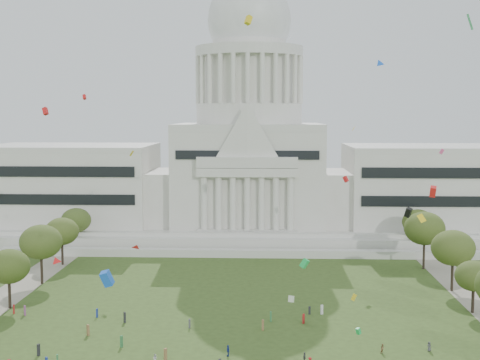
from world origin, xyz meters
TOP-DOWN VIEW (x-y plane):
  - capitol at (0.00, 113.59)m, footprint 160.00×64.50m
  - row_tree_l_3 at (-44.09, 33.92)m, footprint 8.12×8.12m
  - row_tree_r_3 at (44.40, 34.48)m, footprint 7.01×7.01m
  - row_tree_l_4 at (-44.08, 52.42)m, footprint 9.29×9.29m
  - row_tree_r_4 at (44.76, 50.04)m, footprint 9.19×9.19m
  - row_tree_l_5 at (-45.22, 71.01)m, footprint 8.33×8.33m
  - row_tree_r_5 at (43.49, 70.19)m, footprint 9.82×9.82m
  - row_tree_l_6 at (-46.87, 89.14)m, footprint 8.19×8.19m
  - row_tree_r_6 at (45.96, 88.13)m, footprint 8.42×8.42m
  - person_0 at (31.27, 13.47)m, footprint 0.89×0.88m
  - person_2 at (23.73, 12.20)m, footprint 0.84×0.84m
  - person_4 at (-0.46, 10.06)m, footprint 0.90×1.17m
  - person_8 at (-11.28, 6.53)m, footprint 0.82×0.62m
  - person_10 at (11.24, 7.51)m, footprint 0.77×1.11m
  - distant_crowd at (-13.16, 16.28)m, footprint 58.35×38.61m
  - kite_swarm at (3.46, 4.88)m, footprint 78.11×101.39m

SIDE VIEW (x-z plane):
  - person_8 at x=-11.28m, z-range 0.00..1.49m
  - person_2 at x=23.73m, z-range 0.00..1.51m
  - person_0 at x=31.27m, z-range 0.00..1.55m
  - person_10 at x=11.24m, z-range 0.00..1.73m
  - distant_crowd at x=-13.16m, z-range -0.07..1.83m
  - person_4 at x=-0.46m, z-range 0.00..1.77m
  - row_tree_r_3 at x=44.40m, z-range 2.09..12.07m
  - row_tree_l_3 at x=-44.09m, z-range 2.43..13.98m
  - row_tree_l_6 at x=-46.87m, z-range 2.45..14.09m
  - row_tree_l_5 at x=-45.22m, z-range 2.49..14.34m
  - row_tree_r_6 at x=45.96m, z-range 2.52..14.49m
  - row_tree_r_4 at x=44.76m, z-range 2.76..15.82m
  - row_tree_l_4 at x=-44.08m, z-range 2.79..16.00m
  - row_tree_r_5 at x=43.49m, z-range 2.95..16.91m
  - capitol at x=0.00m, z-range -23.35..67.95m
  - kite_swarm at x=3.46m, z-range 0.28..57.08m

